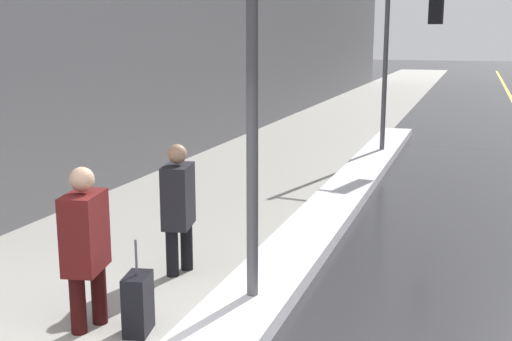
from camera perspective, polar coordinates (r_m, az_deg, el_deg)
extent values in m
cube|color=#9E9B93|center=(19.72, 5.91, 3.50)|extent=(4.00, 80.00, 0.01)
cube|color=white|center=(11.36, 7.67, -2.22)|extent=(0.82, 16.59, 0.18)
cylinder|color=#515156|center=(6.35, -0.33, 4.50)|extent=(0.12, 0.12, 4.03)
cylinder|color=#515156|center=(15.50, 11.40, 8.80)|extent=(0.11, 0.11, 4.15)
cube|color=black|center=(15.25, 15.75, 14.10)|extent=(0.32, 0.24, 0.90)
sphere|color=orange|center=(15.37, 15.84, 14.08)|extent=(0.19, 0.19, 0.19)
sphere|color=green|center=(15.36, 15.77, 13.01)|extent=(0.19, 0.19, 0.19)
cylinder|color=#340C0C|center=(6.62, -13.84, -9.66)|extent=(0.15, 0.15, 0.87)
cylinder|color=#340C0C|center=(6.46, -15.61, -10.31)|extent=(0.15, 0.15, 0.87)
cube|color=#561414|center=(6.36, -14.97, -5.32)|extent=(0.41, 0.58, 0.76)
sphere|color=tan|center=(6.23, -15.22, -0.77)|extent=(0.24, 0.24, 0.24)
cylinder|color=black|center=(7.90, -6.21, -5.90)|extent=(0.15, 0.15, 0.85)
cylinder|color=black|center=(7.72, -7.48, -6.37)|extent=(0.15, 0.15, 0.85)
cube|color=black|center=(7.66, -6.93, -2.26)|extent=(0.40, 0.56, 0.75)
sphere|color=tan|center=(7.56, -7.03, 1.47)|extent=(0.23, 0.23, 0.23)
cube|color=black|center=(6.39, -10.44, -11.63)|extent=(0.29, 0.40, 0.60)
cylinder|color=#4C4C51|center=(6.22, -10.60, -7.61)|extent=(0.02, 0.02, 0.35)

